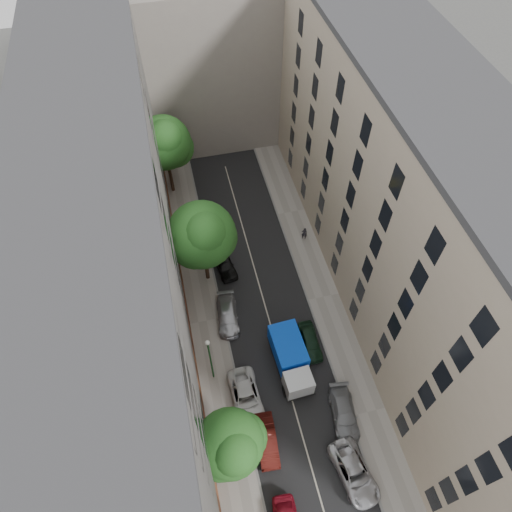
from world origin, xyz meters
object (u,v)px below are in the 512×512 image
object	(u,v)px
car_right_2	(310,342)
car_left_5	(214,221)
tarp_truck	(291,359)
car_left_1	(267,440)
car_right_0	(354,472)
car_left_4	(225,264)
pedestrian	(304,233)
lamp_post	(210,356)
car_left_3	(228,315)
car_right_1	(344,413)
tree_mid	(203,237)
car_left_2	(246,397)
tree_near	(232,445)
tree_far	(165,145)

from	to	relation	value
car_right_2	car_left_5	bearing A→B (deg)	112.06
tarp_truck	car_left_1	world-z (taller)	tarp_truck
car_left_5	car_right_0	xyz separation A→B (m)	(5.60, -26.00, -0.06)
car_left_4	pedestrian	world-z (taller)	pedestrian
lamp_post	car_left_3	bearing A→B (deg)	66.75
car_left_1	car_right_1	xyz separation A→B (m)	(6.34, 0.60, -0.02)
tarp_truck	tree_mid	size ratio (longest dim) A/B	0.63
car_left_4	car_right_0	world-z (taller)	car_left_4
car_left_5	pedestrian	xyz separation A→B (m)	(8.56, -3.82, 0.18)
car_left_2	car_left_3	size ratio (longest dim) A/B	1.09
car_right_0	tree_near	distance (m)	9.78
car_left_5	car_right_1	distance (m)	22.70
car_left_2	tree_near	distance (m)	6.60
car_right_1	car_right_2	size ratio (longest dim) A/B	1.17
tree_mid	car_right_0	bearing A→B (deg)	-69.48
pedestrian	car_left_2	bearing A→B (deg)	75.21
tarp_truck	car_right_2	world-z (taller)	tarp_truck
car_left_1	car_left_2	world-z (taller)	car_left_2
tree_far	pedestrian	distance (m)	16.58
tree_far	tree_near	bearing A→B (deg)	-88.39
car_left_4	car_right_2	xyz separation A→B (m)	(5.60, -9.75, -0.02)
car_left_4	pedestrian	xyz separation A→B (m)	(8.56, 1.78, 0.24)
car_left_3	tree_far	size ratio (longest dim) A/B	0.47
tree_mid	car_left_1	bearing A→B (deg)	-83.89
car_left_3	tree_far	xyz separation A→B (m)	(-2.70, 17.27, 5.89)
car_left_2	car_left_5	xyz separation A→B (m)	(0.80, 18.80, 0.05)
car_right_2	car_left_1	bearing A→B (deg)	-126.43
car_left_3	lamp_post	xyz separation A→B (m)	(-2.20, -5.12, 3.43)
car_right_2	tree_mid	distance (m)	12.82
tarp_truck	tree_near	bearing A→B (deg)	-135.81
car_left_3	tree_mid	world-z (taller)	tree_mid
car_left_1	car_right_0	world-z (taller)	car_left_1
car_left_1	pedestrian	world-z (taller)	pedestrian
tarp_truck	car_left_2	bearing A→B (deg)	-157.40
tarp_truck	car_left_5	bearing A→B (deg)	98.79
car_right_2	lamp_post	distance (m)	9.31
car_left_2	car_left_3	bearing A→B (deg)	88.49
car_left_3	car_left_4	world-z (taller)	car_left_4
car_left_2	lamp_post	xyz separation A→B (m)	(-2.20, 2.48, 3.40)
car_left_3	tree_near	size ratio (longest dim) A/B	0.60
tree_near	tree_far	bearing A→B (deg)	91.61
car_left_3	tree_mid	bearing A→B (deg)	106.65
car_left_3	car_left_1	bearing A→B (deg)	-80.13
car_left_1	car_left_4	distance (m)	16.80
car_right_2	pedestrian	distance (m)	11.90
car_right_1	tree_near	distance (m)	10.17
car_left_2	car_right_2	size ratio (longest dim) A/B	1.27
car_left_5	car_right_1	size ratio (longest dim) A/B	0.98
car_left_2	tree_mid	xyz separation A→B (m)	(-0.90, 12.31, 5.67)
tree_mid	car_right_2	bearing A→B (deg)	-50.50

